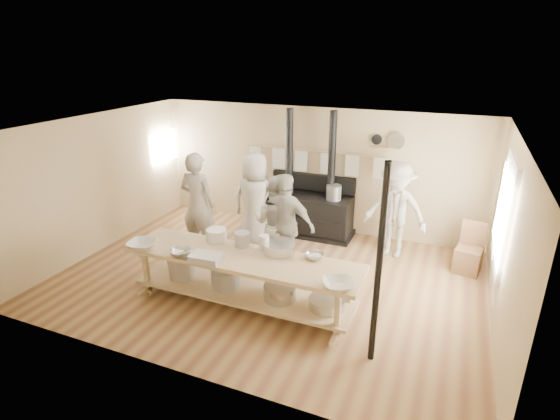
% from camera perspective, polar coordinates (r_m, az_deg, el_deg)
% --- Properties ---
extents(ground, '(7.00, 7.00, 0.00)m').
position_cam_1_polar(ground, '(7.60, -1.63, -8.95)').
color(ground, brown).
rests_on(ground, ground).
extents(room_shell, '(7.00, 7.00, 7.00)m').
position_cam_1_polar(room_shell, '(6.94, -1.76, 2.78)').
color(room_shell, tan).
rests_on(room_shell, ground).
extents(window_right, '(0.09, 1.50, 1.65)m').
position_cam_1_polar(window_right, '(7.03, 27.28, -0.43)').
color(window_right, beige).
rests_on(window_right, ground).
extents(left_opening, '(0.00, 0.90, 0.90)m').
position_cam_1_polar(left_opening, '(10.34, -14.92, 7.99)').
color(left_opening, white).
rests_on(left_opening, ground).
extents(stove, '(1.90, 0.75, 2.60)m').
position_cam_1_polar(stove, '(9.17, 3.69, 0.00)').
color(stove, black).
rests_on(stove, ground).
extents(towel_rail, '(3.00, 0.04, 0.47)m').
position_cam_1_polar(towel_rail, '(9.11, 4.46, 6.73)').
color(towel_rail, tan).
rests_on(towel_rail, ground).
extents(back_wall_shelf, '(0.63, 0.14, 0.32)m').
position_cam_1_polar(back_wall_shelf, '(8.72, 13.89, 8.51)').
color(back_wall_shelf, tan).
rests_on(back_wall_shelf, ground).
extents(prep_table, '(3.60, 0.90, 0.85)m').
position_cam_1_polar(prep_table, '(6.64, -4.94, -8.56)').
color(prep_table, tan).
rests_on(prep_table, ground).
extents(support_post, '(0.08, 0.08, 2.60)m').
position_cam_1_polar(support_post, '(5.32, 12.76, -7.41)').
color(support_post, black).
rests_on(support_post, ground).
extents(cook_far_left, '(0.73, 0.49, 1.97)m').
position_cam_1_polar(cook_far_left, '(8.29, -10.67, 0.81)').
color(cook_far_left, '#A19D8E').
rests_on(cook_far_left, ground).
extents(cook_left, '(0.85, 0.66, 1.71)m').
position_cam_1_polar(cook_left, '(7.61, -0.53, -1.70)').
color(cook_left, '#A19D8E').
rests_on(cook_left, ground).
extents(cook_center, '(0.93, 0.61, 1.90)m').
position_cam_1_polar(cook_center, '(8.38, -3.26, 1.12)').
color(cook_center, '#A19D8E').
rests_on(cook_center, ground).
extents(cook_right, '(1.08, 0.53, 1.79)m').
position_cam_1_polar(cook_right, '(7.44, 0.80, -1.95)').
color(cook_right, '#A19D8E').
rests_on(cook_right, ground).
extents(cook_by_window, '(1.27, 0.86, 1.82)m').
position_cam_1_polar(cook_by_window, '(8.32, 14.87, -0.01)').
color(cook_by_window, '#A19D8E').
rests_on(cook_by_window, ground).
extents(chair, '(0.50, 0.50, 0.91)m').
position_cam_1_polar(chair, '(8.38, 23.38, -5.73)').
color(chair, brown).
rests_on(chair, ground).
extents(bowl_white_a, '(0.49, 0.49, 0.10)m').
position_cam_1_polar(bowl_white_a, '(7.02, -17.59, -4.34)').
color(bowl_white_a, white).
rests_on(bowl_white_a, prep_table).
extents(bowl_steel_a, '(0.43, 0.43, 0.10)m').
position_cam_1_polar(bowl_steel_a, '(6.62, -12.88, -5.44)').
color(bowl_steel_a, silver).
rests_on(bowl_steel_a, prep_table).
extents(bowl_white_b, '(0.55, 0.55, 0.10)m').
position_cam_1_polar(bowl_white_b, '(5.70, 7.66, -9.62)').
color(bowl_white_b, white).
rests_on(bowl_white_b, prep_table).
extents(bowl_steel_b, '(0.40, 0.40, 0.09)m').
position_cam_1_polar(bowl_steel_b, '(6.39, 4.48, -5.99)').
color(bowl_steel_b, silver).
rests_on(bowl_steel_b, prep_table).
extents(roasting_pan, '(0.47, 0.33, 0.10)m').
position_cam_1_polar(roasting_pan, '(6.39, -9.63, -6.17)').
color(roasting_pan, '#B2B2B7').
rests_on(roasting_pan, prep_table).
extents(mixing_bowl_large, '(0.61, 0.61, 0.16)m').
position_cam_1_polar(mixing_bowl_large, '(6.54, -0.13, -4.93)').
color(mixing_bowl_large, silver).
rests_on(mixing_bowl_large, prep_table).
extents(bucket_galv, '(0.28, 0.28, 0.22)m').
position_cam_1_polar(bucket_galv, '(6.77, -4.97, -3.79)').
color(bucket_galv, gray).
rests_on(bucket_galv, prep_table).
extents(deep_bowl_enamel, '(0.36, 0.36, 0.20)m').
position_cam_1_polar(deep_bowl_enamel, '(6.98, -8.31, -3.26)').
color(deep_bowl_enamel, white).
rests_on(deep_bowl_enamel, prep_table).
extents(pitcher, '(0.17, 0.17, 0.24)m').
position_cam_1_polar(pitcher, '(6.62, -2.10, -4.26)').
color(pitcher, white).
rests_on(pitcher, prep_table).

